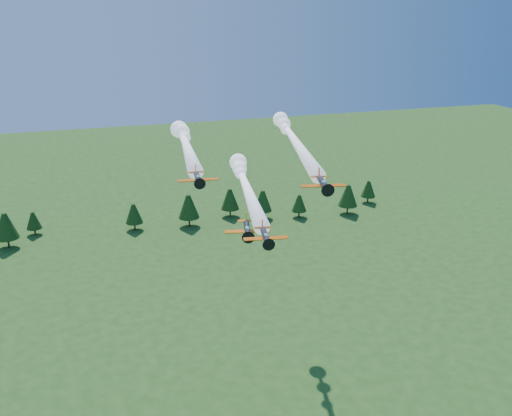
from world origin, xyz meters
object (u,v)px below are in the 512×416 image
object	(u,v)px
plane_left	(185,143)
plane_lead	(245,184)
plane_slot	(247,229)
plane_right	(293,138)

from	to	relation	value
plane_left	plane_lead	bearing A→B (deg)	-37.66
plane_lead	plane_slot	distance (m)	12.21
plane_lead	plane_right	size ratio (longest dim) A/B	0.79
plane_lead	plane_left	size ratio (longest dim) A/B	1.07
plane_lead	plane_slot	xyz separation A→B (m)	(-3.01, -10.87, -4.68)
plane_left	plane_right	distance (m)	23.62
plane_lead	plane_slot	world-z (taller)	plane_lead
plane_left	plane_right	world-z (taller)	plane_left
plane_slot	plane_right	bearing A→B (deg)	66.64
plane_left	plane_right	xyz separation A→B (m)	(23.49, 2.19, -1.12)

